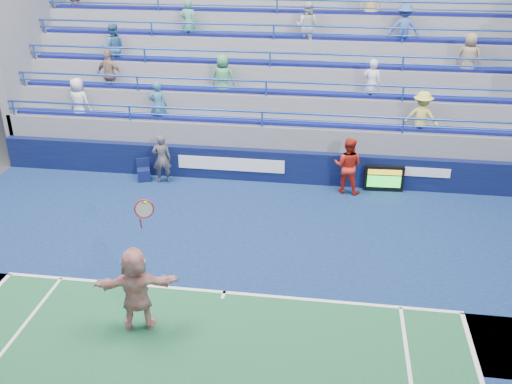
% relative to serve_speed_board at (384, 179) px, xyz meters
% --- Properties ---
extents(ground, '(120.00, 120.00, 0.00)m').
position_rel_serve_speed_board_xyz_m(ground, '(-4.04, -6.24, -0.44)').
color(ground, '#333538').
extents(sponsor_wall, '(18.00, 0.32, 1.10)m').
position_rel_serve_speed_board_xyz_m(sponsor_wall, '(-4.03, 0.26, 0.11)').
color(sponsor_wall, '#0A0F37').
rests_on(sponsor_wall, ground).
extents(bleacher_stand, '(18.00, 5.60, 6.13)m').
position_rel_serve_speed_board_xyz_m(bleacher_stand, '(-4.04, 4.03, 1.11)').
color(bleacher_stand, slate).
rests_on(bleacher_stand, ground).
extents(serve_speed_board, '(1.26, 0.19, 0.87)m').
position_rel_serve_speed_board_xyz_m(serve_speed_board, '(0.00, 0.00, 0.00)').
color(serve_speed_board, black).
rests_on(serve_speed_board, ground).
extents(judge_chair, '(0.54, 0.55, 0.75)m').
position_rel_serve_speed_board_xyz_m(judge_chair, '(-7.96, -0.29, -0.20)').
color(judge_chair, '#0D1543').
rests_on(judge_chair, ground).
extents(tennis_player, '(1.88, 0.99, 3.11)m').
position_rel_serve_speed_board_xyz_m(tennis_player, '(-5.63, -7.68, 0.54)').
color(tennis_player, white).
rests_on(tennis_player, ground).
extents(line_judge, '(0.71, 0.57, 1.68)m').
position_rel_serve_speed_board_xyz_m(line_judge, '(-7.28, -0.32, 0.40)').
color(line_judge, '#141637').
rests_on(line_judge, ground).
extents(ball_girl, '(1.03, 0.88, 1.86)m').
position_rel_serve_speed_board_xyz_m(ball_girl, '(-1.19, -0.24, 0.49)').
color(ball_girl, red).
rests_on(ball_girl, ground).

